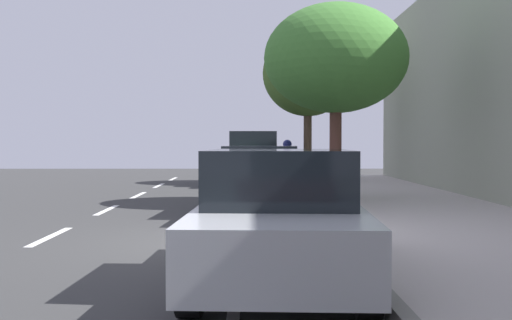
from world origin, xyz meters
TOP-DOWN VIEW (x-y plane):
  - ground at (0.00, 0.00)m, footprint 55.72×55.72m
  - sidewalk at (3.86, 0.00)m, footprint 4.36×34.83m
  - curb_edge at (1.60, 0.00)m, footprint 0.16×34.83m
  - lane_stripe_centre at (-3.12, 0.49)m, footprint 0.14×35.80m
  - lane_stripe_bike_edge at (0.13, 0.00)m, footprint 0.12×34.83m
  - parked_sedan_silver_second at (0.61, -3.15)m, footprint 2.01×4.48m
  - parked_sedan_black_mid at (0.52, 3.65)m, footprint 2.06×4.51m
  - parked_suv_green_far at (0.39, 13.63)m, footprint 2.08×4.75m
  - bicycle_at_curb at (1.13, 8.57)m, footprint 1.40×1.11m
  - cyclist_with_backpack at (1.36, 8.11)m, footprint 0.51×0.58m
  - street_tree_mid_block at (2.45, 6.03)m, footprint 3.68×3.68m
  - street_tree_far_end at (2.45, 14.17)m, footprint 3.47×3.47m

SIDE VIEW (x-z plane):
  - ground at x=0.00m, z-range 0.00..0.00m
  - lane_stripe_centre at x=-3.12m, z-range 0.00..0.01m
  - lane_stripe_bike_edge at x=0.13m, z-range 0.00..0.01m
  - sidewalk at x=3.86m, z-range 0.00..0.16m
  - curb_edge at x=1.60m, z-range 0.00..0.16m
  - bicycle_at_curb at x=1.13m, z-range -0.01..0.76m
  - parked_sedan_silver_second at x=0.61m, z-range -0.01..1.51m
  - parked_sedan_black_mid at x=0.52m, z-range -0.01..1.51m
  - cyclist_with_backpack at x=1.36m, z-range 0.18..1.85m
  - parked_suv_green_far at x=0.39m, z-range 0.03..2.02m
  - street_tree_mid_block at x=2.45m, z-range 1.24..6.22m
  - street_tree_far_end at x=2.45m, z-range 1.36..7.09m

